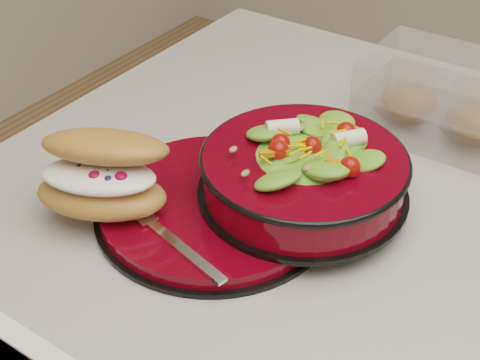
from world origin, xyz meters
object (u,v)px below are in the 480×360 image
Objects in this scene: dinner_plate at (215,206)px; pastry_box at (444,99)px; croissant at (103,175)px; salad_bowl at (304,167)px; fork at (171,239)px.

pastry_box is (0.14, 0.30, 0.03)m from dinner_plate.
croissant is at bearing -121.42° from pastry_box.
croissant is at bearing -139.48° from dinner_plate.
dinner_plate is 0.33m from pastry_box.
croissant reaches higher than dinner_plate.
dinner_plate is at bearing 15.03° from croissant.
pastry_box is (0.06, 0.24, -0.01)m from salad_bowl.
fork is 0.76× the size of pastry_box.
salad_bowl is 0.16m from fork.
dinner_plate is 1.76× the size of fork.
salad_bowl reaches higher than pastry_box.
croissant is at bearing -140.06° from salad_bowl.
pastry_box is (0.13, 0.38, 0.02)m from fork.
salad_bowl is at bearing 39.27° from dinner_plate.
salad_bowl is at bearing 14.46° from croissant.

